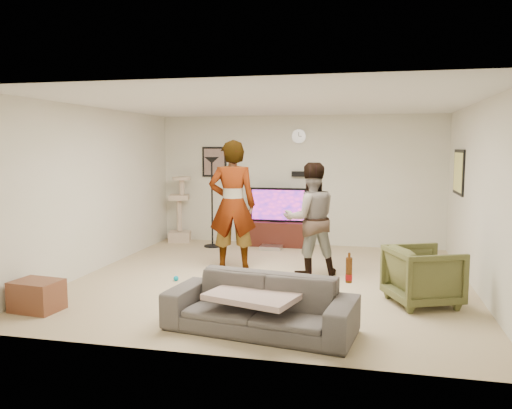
% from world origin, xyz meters
% --- Properties ---
extents(floor, '(5.50, 5.50, 0.02)m').
position_xyz_m(floor, '(0.00, 0.00, -0.01)').
color(floor, tan).
rests_on(floor, ground).
extents(ceiling, '(5.50, 5.50, 0.02)m').
position_xyz_m(ceiling, '(0.00, 0.00, 2.51)').
color(ceiling, silver).
rests_on(ceiling, wall_back).
extents(wall_back, '(5.50, 0.04, 2.50)m').
position_xyz_m(wall_back, '(0.00, 2.75, 1.25)').
color(wall_back, beige).
rests_on(wall_back, floor).
extents(wall_front, '(5.50, 0.04, 2.50)m').
position_xyz_m(wall_front, '(0.00, -2.75, 1.25)').
color(wall_front, beige).
rests_on(wall_front, floor).
extents(wall_left, '(0.04, 5.50, 2.50)m').
position_xyz_m(wall_left, '(-2.75, 0.00, 1.25)').
color(wall_left, beige).
rests_on(wall_left, floor).
extents(wall_right, '(0.04, 5.50, 2.50)m').
position_xyz_m(wall_right, '(2.75, 0.00, 1.25)').
color(wall_right, beige).
rests_on(wall_right, floor).
extents(wall_clock, '(0.26, 0.04, 0.26)m').
position_xyz_m(wall_clock, '(0.00, 2.72, 2.10)').
color(wall_clock, white).
rests_on(wall_clock, wall_back).
extents(wall_speaker, '(0.25, 0.10, 0.10)m').
position_xyz_m(wall_speaker, '(0.00, 2.69, 1.38)').
color(wall_speaker, black).
rests_on(wall_speaker, wall_back).
extents(picture_back, '(0.42, 0.03, 0.52)m').
position_xyz_m(picture_back, '(-1.70, 2.73, 1.60)').
color(picture_back, '#785F59').
rests_on(picture_back, wall_back).
extents(picture_right, '(0.03, 0.78, 0.62)m').
position_xyz_m(picture_right, '(2.73, 1.60, 1.50)').
color(picture_right, '#FBF77A').
rests_on(picture_right, wall_right).
extents(tv_stand, '(1.13, 0.45, 0.47)m').
position_xyz_m(tv_stand, '(-0.36, 2.50, 0.24)').
color(tv_stand, '#39150F').
rests_on(tv_stand, floor).
extents(console_box, '(0.40, 0.30, 0.07)m').
position_xyz_m(console_box, '(-0.42, 2.11, 0.04)').
color(console_box, '#BDBDC1').
rests_on(console_box, floor).
extents(tv, '(1.09, 0.08, 0.65)m').
position_xyz_m(tv, '(-0.36, 2.50, 0.80)').
color(tv, black).
rests_on(tv, tv_stand).
extents(tv_screen, '(1.01, 0.01, 0.57)m').
position_xyz_m(tv_screen, '(-0.36, 2.46, 0.80)').
color(tv_screen, '#CF287B').
rests_on(tv_screen, tv).
extents(floor_lamp, '(0.32, 0.32, 1.70)m').
position_xyz_m(floor_lamp, '(-1.56, 2.12, 0.85)').
color(floor_lamp, black).
rests_on(floor_lamp, floor).
extents(cat_tree, '(0.51, 0.51, 1.32)m').
position_xyz_m(cat_tree, '(-2.37, 2.50, 0.66)').
color(cat_tree, '#C4AD95').
rests_on(cat_tree, floor).
extents(person_left, '(0.82, 0.62, 2.01)m').
position_xyz_m(person_left, '(-0.73, 0.55, 1.00)').
color(person_left, '#92969F').
rests_on(person_left, floor).
extents(person_right, '(0.99, 0.89, 1.67)m').
position_xyz_m(person_right, '(0.51, 0.42, 0.84)').
color(person_right, '#2E4F94').
rests_on(person_right, floor).
extents(sofa, '(2.04, 1.05, 0.57)m').
position_xyz_m(sofa, '(0.28, -2.05, 0.29)').
color(sofa, '#494441').
rests_on(sofa, floor).
extents(throw_blanket, '(1.06, 0.93, 0.06)m').
position_xyz_m(throw_blanket, '(0.23, -2.05, 0.38)').
color(throw_blanket, '#C7A59C').
rests_on(throw_blanket, sofa).
extents(beer_bottle, '(0.06, 0.06, 0.25)m').
position_xyz_m(beer_bottle, '(1.18, -2.05, 0.70)').
color(beer_bottle, '#5E2D0B').
rests_on(beer_bottle, sofa).
extents(armchair, '(1.01, 1.00, 0.71)m').
position_xyz_m(armchair, '(2.01, -0.74, 0.35)').
color(armchair, '#4A4C27').
rests_on(armchair, floor).
extents(side_table, '(0.58, 0.46, 0.36)m').
position_xyz_m(side_table, '(-2.40, -1.98, 0.18)').
color(side_table, brown).
rests_on(side_table, floor).
extents(toy_ball, '(0.07, 0.07, 0.07)m').
position_xyz_m(toy_ball, '(-1.31, -0.38, 0.04)').
color(toy_ball, '#038BAD').
rests_on(toy_ball, floor).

